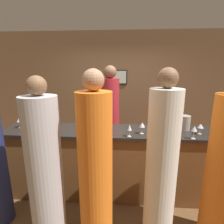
{
  "coord_description": "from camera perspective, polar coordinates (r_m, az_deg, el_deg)",
  "views": [
    {
      "loc": [
        0.13,
        -2.44,
        1.92
      ],
      "look_at": [
        -0.05,
        0.1,
        1.3
      ],
      "focal_mm": 28.0,
      "sensor_mm": 36.0,
      "label": 1
    }
  ],
  "objects": [
    {
      "name": "wine_glass_0",
      "position": [
        2.33,
        5.74,
        -5.17
      ],
      "size": [
        0.06,
        0.06,
        0.17
      ],
      "color": "silver",
      "rests_on": "bar_counter"
    },
    {
      "name": "wine_glass_4",
      "position": [
        3.01,
        -27.99,
        -2.25
      ],
      "size": [
        0.08,
        0.08,
        0.17
      ],
      "color": "silver",
      "rests_on": "bar_counter"
    },
    {
      "name": "guest_3",
      "position": [
        2.0,
        -5.46,
        -17.25
      ],
      "size": [
        0.37,
        0.37,
        1.93
      ],
      "color": "orange",
      "rests_on": "ground_plane"
    },
    {
      "name": "guest_4",
      "position": [
        2.12,
        -21.04,
        -17.25
      ],
      "size": [
        0.37,
        0.37,
        1.87
      ],
      "color": "#B2B2B7",
      "rests_on": "ground_plane"
    },
    {
      "name": "wine_glass_1",
      "position": [
        2.45,
        9.83,
        -4.21
      ],
      "size": [
        0.08,
        0.08,
        0.16
      ],
      "color": "silver",
      "rests_on": "bar_counter"
    },
    {
      "name": "ice_bucket",
      "position": [
        2.8,
        22.64,
        -3.24
      ],
      "size": [
        0.16,
        0.16,
        0.21
      ],
      "color": "#9E9993",
      "rests_on": "bar_counter"
    },
    {
      "name": "wine_glass_3",
      "position": [
        2.47,
        25.3,
        -5.06
      ],
      "size": [
        0.07,
        0.07,
        0.17
      ],
      "color": "silver",
      "rests_on": "bar_counter"
    },
    {
      "name": "ground_plane",
      "position": [
        3.11,
        0.83,
        -24.53
      ],
      "size": [
        14.0,
        14.0,
        0.0
      ],
      "primitive_type": "plane",
      "color": "brown"
    },
    {
      "name": "back_wall",
      "position": [
        4.31,
        2.23,
        6.68
      ],
      "size": [
        8.0,
        0.08,
        2.8
      ],
      "color": "brown",
      "rests_on": "ground_plane"
    },
    {
      "name": "guest_1",
      "position": [
        2.03,
        15.8,
        -16.74
      ],
      "size": [
        0.33,
        0.33,
        1.94
      ],
      "color": "silver",
      "rests_on": "ground_plane"
    },
    {
      "name": "bartender",
      "position": [
        3.28,
        -0.56,
        -3.7
      ],
      "size": [
        0.32,
        0.32,
        2.0
      ],
      "rotation": [
        0.0,
        0.0,
        3.14
      ],
      "color": "maroon",
      "rests_on": "ground_plane"
    },
    {
      "name": "bar_counter",
      "position": [
        2.81,
        0.86,
        -16.03
      ],
      "size": [
        3.39,
        0.62,
        1.05
      ],
      "color": "brown",
      "rests_on": "ground_plane"
    },
    {
      "name": "wine_glass_2",
      "position": [
        2.69,
        26.95,
        -4.15
      ],
      "size": [
        0.08,
        0.08,
        0.15
      ],
      "color": "silver",
      "rests_on": "bar_counter"
    }
  ]
}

